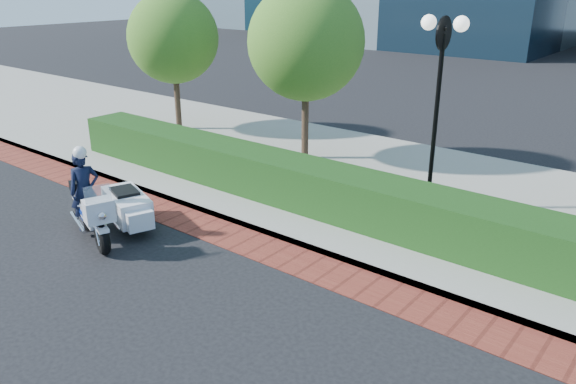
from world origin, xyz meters
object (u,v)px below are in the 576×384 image
Objects in this scene: lamppost at (439,84)px; tree_b at (306,42)px; tree_a at (173,38)px; police_motorcycle at (105,203)px.

tree_b is at bearing 163.89° from lamppost.
tree_a is 8.69m from police_motorcycle.
lamppost is 7.45m from police_motorcycle.
tree_b is 7.06m from police_motorcycle.
tree_a is at bearing 172.59° from lamppost.
tree_b is at bearing 106.46° from police_motorcycle.
tree_b reaches higher than lamppost.
police_motorcycle is (-0.32, -6.49, -2.77)m from tree_b.
tree_a reaches higher than lamppost.
tree_b reaches higher than police_motorcycle.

